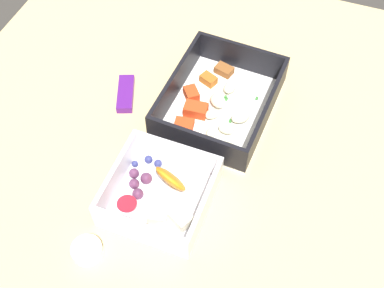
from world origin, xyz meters
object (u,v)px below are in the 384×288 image
Objects in this scene: paper_cup_liner at (87,250)px; fruit_bowl at (159,193)px; candy_bar at (126,94)px; pasta_container at (219,103)px.

fruit_bowl is at bearing -29.00° from paper_cup_liner.
paper_cup_liner is (-25.37, -6.45, 0.14)cm from candy_bar.
candy_bar is 26.18cm from paper_cup_liner.
candy_bar is (-2.27, 14.50, -1.07)cm from pasta_container.
pasta_container is 17.70cm from fruit_bowl.
candy_bar is 1.81× the size of paper_cup_liner.
fruit_bowl is 19.48cm from candy_bar.
paper_cup_liner is at bearing 151.00° from fruit_bowl.
fruit_bowl reaches higher than paper_cup_liner.
fruit_bowl reaches higher than candy_bar.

